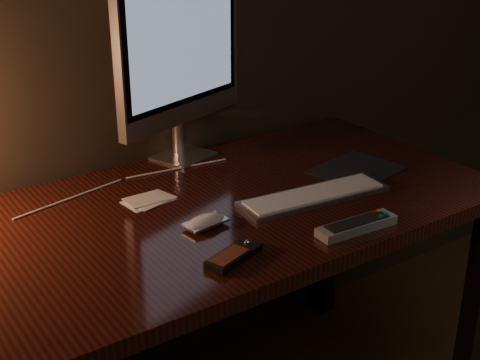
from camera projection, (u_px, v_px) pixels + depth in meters
desk at (180, 246)px, 1.75m from camera, size 1.60×0.75×0.75m
monitor at (181, 57)px, 1.86m from camera, size 0.47×0.19×0.51m
keyboard at (314, 195)px, 1.71m from camera, size 0.41×0.15×0.02m
mousepad at (357, 170)px, 1.89m from camera, size 0.27×0.24×0.00m
mouse at (205, 223)px, 1.56m from camera, size 0.11×0.07×0.02m
media_remote at (234, 256)px, 1.42m from camera, size 0.15×0.09×0.03m
tv_remote at (357, 225)px, 1.55m from camera, size 0.21×0.06×0.03m
papers at (148, 200)px, 1.70m from camera, size 0.13×0.09×0.01m
cable at (128, 184)px, 1.79m from camera, size 0.63×0.02×0.01m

